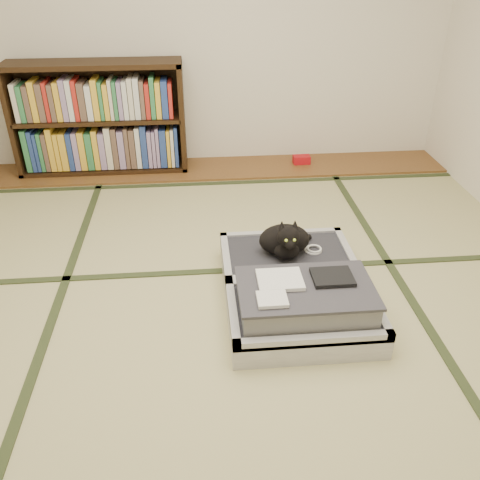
{
  "coord_description": "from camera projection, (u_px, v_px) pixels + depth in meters",
  "views": [
    {
      "loc": [
        -0.18,
        -2.19,
        1.78
      ],
      "look_at": [
        0.05,
        0.35,
        0.25
      ],
      "focal_mm": 38.0,
      "sensor_mm": 36.0,
      "label": 1
    }
  ],
  "objects": [
    {
      "name": "floor",
      "position": [
        237.0,
        312.0,
        2.8
      ],
      "size": [
        4.5,
        4.5,
        0.0
      ],
      "primitive_type": "plane",
      "color": "#BEB77E",
      "rests_on": "ground"
    },
    {
      "name": "wood_strip",
      "position": [
        218.0,
        168.0,
        4.51
      ],
      "size": [
        4.0,
        0.5,
        0.02
      ],
      "primitive_type": "cube",
      "color": "brown",
      "rests_on": "ground"
    },
    {
      "name": "red_item",
      "position": [
        301.0,
        160.0,
        4.57
      ],
      "size": [
        0.15,
        0.09,
        0.07
      ],
      "primitive_type": "cube",
      "rotation": [
        0.0,
        0.0,
        0.02
      ],
      "color": "#B10E15",
      "rests_on": "wood_strip"
    },
    {
      "name": "room_shell",
      "position": [
        235.0,
        28.0,
        2.05
      ],
      "size": [
        4.5,
        4.5,
        4.5
      ],
      "color": "white",
      "rests_on": "ground"
    },
    {
      "name": "tatami_borders",
      "position": [
        230.0,
        262.0,
        3.22
      ],
      "size": [
        4.0,
        4.5,
        0.01
      ],
      "color": "#2D381E",
      "rests_on": "ground"
    },
    {
      "name": "bookcase",
      "position": [
        100.0,
        121.0,
        4.26
      ],
      "size": [
        1.42,
        0.32,
        0.92
      ],
      "color": "black",
      "rests_on": "wood_strip"
    },
    {
      "name": "suitcase",
      "position": [
        296.0,
        290.0,
        2.79
      ],
      "size": [
        0.78,
        1.04,
        0.31
      ],
      "color": "silver",
      "rests_on": "floor"
    },
    {
      "name": "cat",
      "position": [
        285.0,
        240.0,
        2.97
      ],
      "size": [
        0.35,
        0.35,
        0.28
      ],
      "color": "black",
      "rests_on": "suitcase"
    },
    {
      "name": "cable_coil",
      "position": [
        313.0,
        249.0,
        3.06
      ],
      "size": [
        0.11,
        0.11,
        0.03
      ],
      "color": "white",
      "rests_on": "suitcase"
    }
  ]
}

